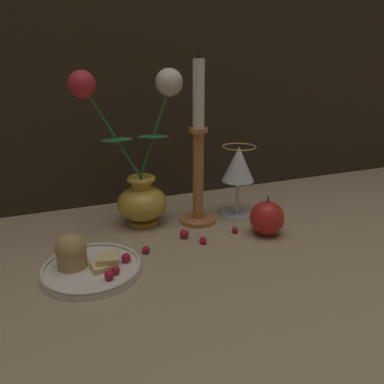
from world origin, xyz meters
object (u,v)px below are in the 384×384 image
plate_with_pastries (86,263)px  apple_beside_vase (267,218)px  vase (140,175)px  wine_glass (238,167)px  candlestick (198,162)px

plate_with_pastries → apple_beside_vase: 0.39m
vase → apple_beside_vase: vase is taller
plate_with_pastries → wine_glass: (0.38, 0.14, 0.10)m
wine_glass → apple_beside_vase: wine_glass is taller
plate_with_pastries → candlestick: bearing=26.4°
wine_glass → apple_beside_vase: bearing=-86.8°
wine_glass → candlestick: bearing=-177.1°
vase → candlestick: candlestick is taller
vase → wine_glass: bearing=-8.0°
candlestick → apple_beside_vase: bearing=-46.5°
plate_with_pastries → wine_glass: wine_glass is taller
plate_with_pastries → apple_beside_vase: (0.38, 0.02, 0.02)m
apple_beside_vase → vase: bearing=146.6°
plate_with_pastries → candlestick: 0.33m
vase → wine_glass: (0.23, -0.03, 0.00)m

